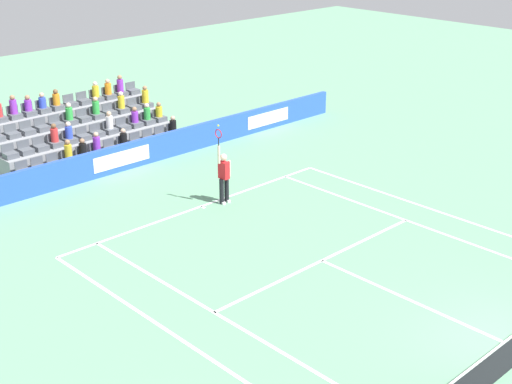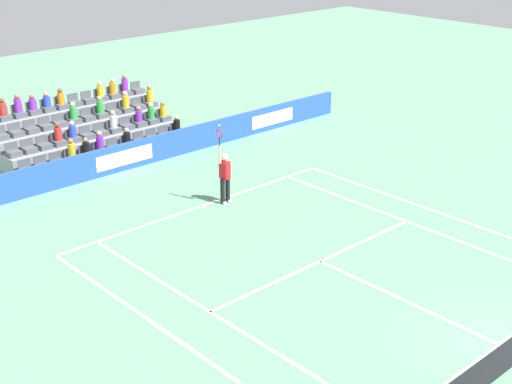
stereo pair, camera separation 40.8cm
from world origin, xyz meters
name	(u,v)px [view 1 (the left image)]	position (x,y,z in m)	size (l,w,h in m)	color
line_baseline	(201,206)	(0.00, -11.89, 0.00)	(10.97, 0.10, 0.01)	white
line_service	(322,261)	(0.00, -6.40, 0.00)	(8.23, 0.10, 0.01)	white
line_centre_service	(414,302)	(0.00, -3.20, 0.00)	(0.10, 6.40, 0.01)	white
line_singles_sideline_left	(226,319)	(4.12, -5.95, 0.00)	(0.10, 11.89, 0.01)	white
line_singles_sideline_right	(417,224)	(-4.12, -5.95, 0.00)	(0.10, 11.89, 0.01)	white
line_doubles_sideline_left	(183,341)	(5.49, -5.95, 0.00)	(0.10, 11.89, 0.01)	white
line_doubles_sideline_right	(441,212)	(-5.49, -5.95, 0.00)	(0.10, 11.89, 0.01)	white
line_centre_mark	(203,207)	(0.00, -11.79, 0.00)	(0.10, 0.20, 0.01)	white
sponsor_barrier	(120,158)	(0.00, -16.68, 0.52)	(23.48, 0.22, 1.04)	blue
tennis_player	(224,176)	(-0.79, -11.59, 0.99)	(0.53, 0.37, 2.85)	black
stadium_stand	(80,136)	(-0.02, -19.62, 0.70)	(7.44, 3.80, 2.63)	gray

